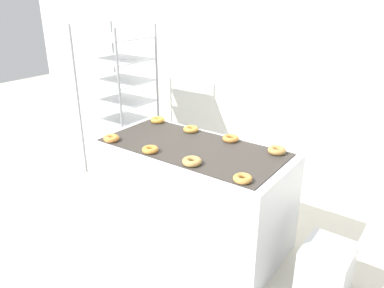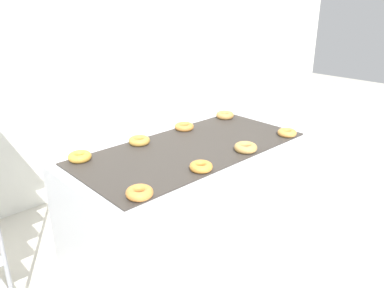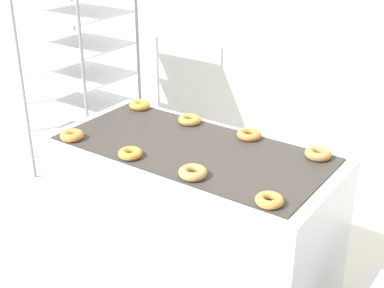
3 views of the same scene
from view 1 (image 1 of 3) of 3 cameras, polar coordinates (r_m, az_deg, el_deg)
name	(u,v)px [view 1 (image 1 of 3)]	position (r m, az deg, el deg)	size (l,w,h in m)	color
ground_plane	(143,277)	(3.00, -7.55, -19.48)	(14.00, 14.00, 0.00)	beige
wall_back	(276,52)	(4.08, 12.66, 13.47)	(8.00, 0.05, 2.80)	silver
fryer_machine	(192,193)	(3.15, 0.00, -7.52)	(1.57, 0.77, 0.85)	silver
baking_rack_cart	(118,101)	(4.26, -11.14, 6.42)	(0.69, 0.59, 1.68)	gray
glaze_bin	(325,270)	(2.90, 19.66, -17.64)	(0.32, 0.36, 0.38)	silver
donut_near_left	(111,138)	(3.13, -12.18, 0.86)	(0.13, 0.13, 0.05)	#D1853B
donut_near_midleft	(150,149)	(2.87, -6.39, -0.84)	(0.13, 0.13, 0.04)	#D18936
donut_near_midright	(192,161)	(2.65, -0.02, -2.66)	(0.14, 0.14, 0.05)	tan
donut_near_right	(243,178)	(2.44, 7.73, -5.22)	(0.13, 0.13, 0.04)	#CA8C40
donut_far_left	(158,120)	(3.52, -5.26, 3.67)	(0.13, 0.13, 0.04)	gold
donut_far_midleft	(191,129)	(3.27, -0.17, 2.27)	(0.13, 0.13, 0.04)	#BE903C
donut_far_midright	(231,138)	(3.08, 5.91, 0.85)	(0.14, 0.14, 0.04)	#CA8339
donut_far_right	(277,150)	(2.90, 12.79, -0.95)	(0.14, 0.14, 0.05)	#BA8745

